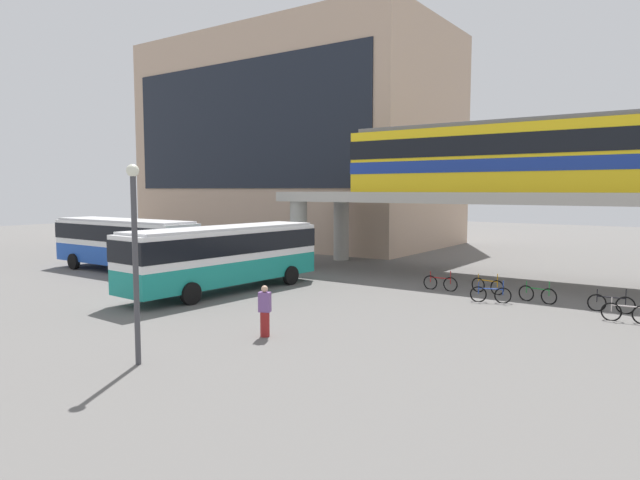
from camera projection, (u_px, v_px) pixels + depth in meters
The scene contains 14 objects.
ground_plane at pixel (289, 274), 33.15m from camera, with size 120.00×120.00×0.00m, color #605E5B.
station_building at pixel (297, 143), 53.49m from camera, with size 28.31×15.83×19.05m.
elevated_platform at pixel (532, 205), 29.79m from camera, with size 29.97×6.66×4.89m.
train at pixel (552, 155), 29.03m from camera, with size 22.97×2.96×3.84m.
bus_main at pixel (224, 252), 27.42m from camera, with size 3.25×11.18×3.22m.
bus_secondary at pixel (124, 239), 34.09m from camera, with size 11.06×2.84×3.22m.
bicycle_orange at pixel (488, 286), 27.09m from camera, with size 1.75×0.48×1.04m.
bicycle_red at pixel (440, 283), 27.90m from camera, with size 1.79×0.13×1.04m.
bicycle_blue at pixel (491, 295), 24.87m from camera, with size 1.72×0.61×1.04m.
bicycle_silver at pixel (627, 313), 21.16m from camera, with size 1.79×0.19×1.04m.
bicycle_black at pixel (611, 304), 22.89m from camera, with size 1.79×0.17×1.04m.
bicycle_green at pixel (537, 294), 24.89m from camera, with size 1.76×0.44×1.04m.
pedestrian_waiting_near_stop at pixel (265, 312), 19.06m from camera, with size 0.47×0.39×1.78m.
lamp_post at pixel (135, 246), 15.78m from camera, with size 0.36×0.36×5.75m.
Camera 1 is at (20.32, -15.85, 5.03)m, focal length 31.26 mm.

